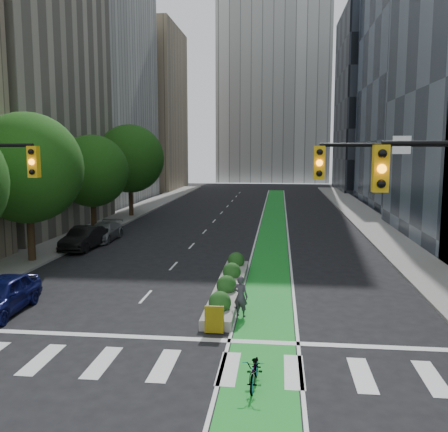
% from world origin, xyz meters
% --- Properties ---
extents(ground, '(160.00, 160.00, 0.00)m').
position_xyz_m(ground, '(0.00, 0.00, 0.00)').
color(ground, black).
rests_on(ground, ground).
extents(sidewalk_left, '(3.60, 90.00, 0.15)m').
position_xyz_m(sidewalk_left, '(-11.80, 25.00, 0.07)').
color(sidewalk_left, gray).
rests_on(sidewalk_left, ground).
extents(sidewalk_right, '(3.60, 90.00, 0.15)m').
position_xyz_m(sidewalk_right, '(11.80, 25.00, 0.07)').
color(sidewalk_right, gray).
rests_on(sidewalk_right, ground).
extents(bike_lane_paint, '(2.20, 70.00, 0.01)m').
position_xyz_m(bike_lane_paint, '(3.00, 30.00, 0.01)').
color(bike_lane_paint, '#1B962A').
rests_on(bike_lane_paint, ground).
extents(building_lt_mid, '(14.00, 22.00, 48.00)m').
position_xyz_m(building_lt_mid, '(-21.00, 45.00, 24.00)').
color(building_lt_mid, silver).
rests_on(building_lt_mid, ground).
extents(building_tan_far, '(14.00, 16.00, 26.00)m').
position_xyz_m(building_tan_far, '(-20.00, 66.00, 13.00)').
color(building_tan_far, tan).
rests_on(building_tan_far, ground).
extents(building_glass_far, '(14.00, 24.00, 42.00)m').
position_xyz_m(building_glass_far, '(21.00, 45.00, 21.00)').
color(building_glass_far, '#19212D').
rests_on(building_glass_far, ground).
extents(building_dark_end, '(14.00, 18.00, 28.00)m').
position_xyz_m(building_dark_end, '(20.00, 68.00, 14.00)').
color(building_dark_end, black).
rests_on(building_dark_end, ground).
extents(building_distant, '(22.00, 16.00, 70.00)m').
position_xyz_m(building_distant, '(2.00, 90.00, 35.00)').
color(building_distant, silver).
rests_on(building_distant, ground).
extents(tree_mid, '(6.40, 6.40, 8.78)m').
position_xyz_m(tree_mid, '(-11.00, 12.00, 5.57)').
color(tree_mid, black).
rests_on(tree_mid, ground).
extents(tree_midfar, '(5.60, 5.60, 7.76)m').
position_xyz_m(tree_midfar, '(-11.00, 22.00, 4.95)').
color(tree_midfar, black).
rests_on(tree_midfar, ground).
extents(tree_far, '(6.60, 6.60, 9.00)m').
position_xyz_m(tree_far, '(-11.00, 32.00, 5.69)').
color(tree_far, black).
rests_on(tree_far, ground).
extents(median_planter, '(1.20, 10.26, 1.10)m').
position_xyz_m(median_planter, '(1.20, 7.04, 0.37)').
color(median_planter, gray).
rests_on(median_planter, ground).
extents(bicycle, '(0.69, 1.74, 0.90)m').
position_xyz_m(bicycle, '(2.85, -2.00, 0.45)').
color(bicycle, gray).
rests_on(bicycle, ground).
extents(cyclist, '(0.71, 0.60, 1.66)m').
position_xyz_m(cyclist, '(2.00, 3.84, 0.83)').
color(cyclist, '#3A3540').
rests_on(cyclist, ground).
extents(parked_car_left_near, '(1.98, 4.55, 1.53)m').
position_xyz_m(parked_car_left_near, '(-7.74, 3.13, 0.76)').
color(parked_car_left_near, '#0B1047').
rests_on(parked_car_left_near, ground).
extents(parked_car_left_mid, '(1.84, 4.67, 1.51)m').
position_xyz_m(parked_car_left_mid, '(-9.43, 16.08, 0.76)').
color(parked_car_left_mid, black).
rests_on(parked_car_left_mid, ground).
extents(parked_car_left_far, '(1.91, 4.62, 1.33)m').
position_xyz_m(parked_car_left_far, '(-9.23, 19.24, 0.67)').
color(parked_car_left_far, slate).
rests_on(parked_car_left_far, ground).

